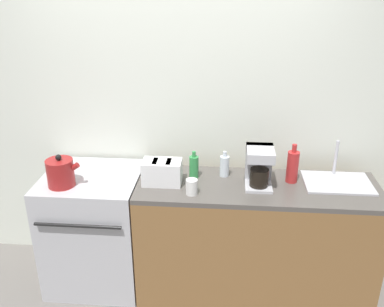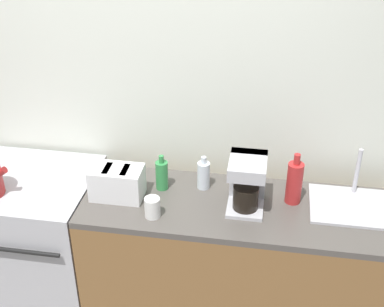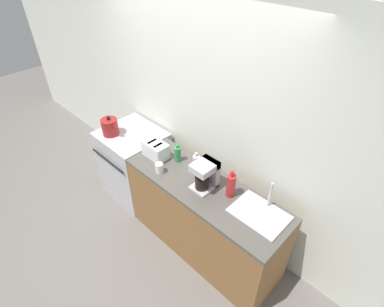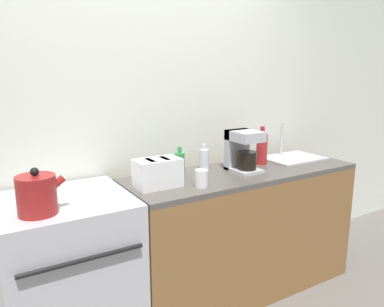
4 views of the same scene
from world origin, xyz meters
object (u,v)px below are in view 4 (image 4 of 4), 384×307
Objects in this scene: kettle at (37,195)px; coffee_maker at (243,149)px; toaster at (158,173)px; bottle_clear at (204,160)px; stove at (69,272)px; cup_white at (201,178)px; bottle_red at (262,148)px; bottle_green at (180,164)px.

kettle is 0.83× the size of coffee_maker.
toaster is 0.47m from bottle_clear.
stove is 1.39m from coffee_maker.
toaster is at bearing 7.61° from kettle.
cup_white is (-0.46, -0.18, -0.10)m from coffee_maker.
stove is 0.78m from toaster.
bottle_red is at bearing 19.37° from cup_white.
toaster is 0.96× the size of coffee_maker.
bottle_red reaches higher than bottle_clear.
stove is 3.21× the size of coffee_maker.
coffee_maker is 0.99× the size of bottle_red.
toaster is 1.42× the size of bottle_clear.
bottle_green is (0.93, 0.21, -0.01)m from kettle.
stove is at bearing -176.52° from bottle_green.
toaster is 0.25m from bottle_green.
coffee_maker is 0.51m from cup_white.
bottle_red is at bearing 15.80° from coffee_maker.
kettle is at bearing 177.03° from cup_white.
bottle_clear is at bearing 12.45° from kettle.
stove is 0.96m from cup_white.
bottle_green is (-0.71, 0.01, -0.03)m from bottle_red.
stove is at bearing 172.94° from toaster.
bottle_clear is 1.79× the size of cup_white.
coffee_maker is (1.25, -0.03, 0.61)m from stove.
bottle_red is 2.66× the size of cup_white.
coffee_maker reaches higher than bottle_clear.
bottle_clear reaches higher than cup_white.
kettle is 0.94m from cup_white.
cup_white is (0.01, -0.26, -0.03)m from bottle_green.
coffee_maker reaches higher than toaster.
kettle reaches higher than bottle_clear.
kettle is 1.23× the size of bottle_clear.
toaster is at bearing -152.22° from bottle_green.
bottle_red reaches higher than stove.
coffee_maker is (1.40, 0.13, 0.05)m from kettle.
bottle_green is at bearing 27.78° from toaster.
cup_white reaches higher than stove.
bottle_green is (0.78, 0.05, 0.54)m from stove.
kettle is at bearing -172.39° from toaster.
bottle_red is at bearing 6.44° from toaster.
coffee_maker reaches higher than cup_white.
bottle_red is 0.72m from bottle_green.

